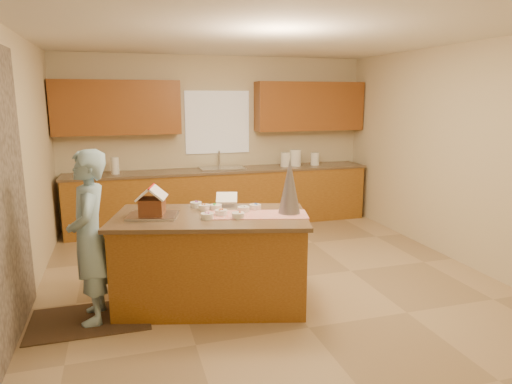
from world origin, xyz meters
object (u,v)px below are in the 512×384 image
island_base (211,262)px  tinsel_tree (290,186)px  boy (90,237)px  gingerbread_house (152,204)px

island_base → tinsel_tree: tinsel_tree is taller
tinsel_tree → boy: 1.93m
gingerbread_house → boy: bearing=-166.9°
island_base → boy: (-1.12, -0.04, 0.37)m
island_base → boy: boy is taller
island_base → boy: 1.18m
tinsel_tree → gingerbread_house: 1.34m
tinsel_tree → boy: boy is taller
tinsel_tree → gingerbread_house: tinsel_tree is taller
island_base → tinsel_tree: size_ratio=3.27×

